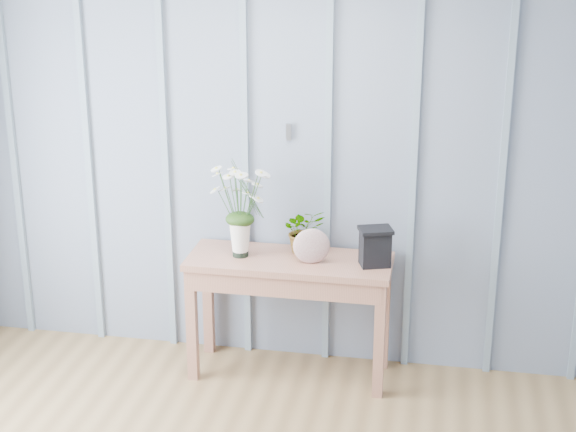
% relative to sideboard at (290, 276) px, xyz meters
% --- Properties ---
extents(room_shell, '(4.00, 4.50, 2.50)m').
position_rel_sideboard_xyz_m(room_shell, '(-0.07, -1.08, 1.35)').
color(room_shell, gray).
rests_on(room_shell, ground).
extents(sideboard, '(1.20, 0.45, 0.75)m').
position_rel_sideboard_xyz_m(sideboard, '(0.00, 0.00, 0.00)').
color(sideboard, '#9A614C').
rests_on(sideboard, ground).
extents(daisy_vase, '(0.42, 0.32, 0.59)m').
position_rel_sideboard_xyz_m(daisy_vase, '(-0.29, -0.01, 0.48)').
color(daisy_vase, black).
rests_on(daisy_vase, sideboard).
extents(spider_plant, '(0.31, 0.30, 0.27)m').
position_rel_sideboard_xyz_m(spider_plant, '(0.06, 0.12, 0.25)').
color(spider_plant, '#19370F').
rests_on(spider_plant, sideboard).
extents(felt_disc_vessel, '(0.22, 0.10, 0.21)m').
position_rel_sideboard_xyz_m(felt_disc_vessel, '(0.14, -0.05, 0.22)').
color(felt_disc_vessel, '#87444F').
rests_on(felt_disc_vessel, sideboard).
extents(carved_box, '(0.22, 0.20, 0.23)m').
position_rel_sideboard_xyz_m(carved_box, '(0.50, -0.01, 0.23)').
color(carved_box, black).
rests_on(carved_box, sideboard).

